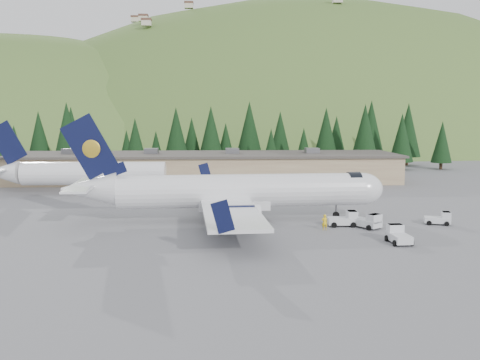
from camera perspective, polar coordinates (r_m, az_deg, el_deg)
name	(u,v)px	position (r m, az deg, el deg)	size (l,w,h in m)	color
ground	(242,220)	(62.79, 0.25, -4.29)	(600.00, 600.00, 0.00)	#5A5A5F
airliner	(233,192)	(62.11, -0.76, -1.31)	(37.51, 35.18, 12.45)	white
second_airliner	(75,173)	(86.79, -17.17, 0.74)	(27.50, 11.00, 10.05)	white
baggage_tug_a	(345,219)	(60.41, 11.13, -4.13)	(3.23, 2.00, 1.71)	silver
baggage_tug_b	(440,219)	(64.19, 20.54, -3.89)	(3.04, 2.25, 1.48)	silver
baggage_tug_c	(398,235)	(53.83, 16.50, -5.66)	(2.03, 3.21, 1.67)	silver
terminal_building	(206,167)	(99.99, -3.70, 1.41)	(71.00, 17.00, 6.10)	#93775A
baggage_tug_d	(368,222)	(59.75, 13.54, -4.33)	(3.10, 3.48, 1.68)	silver
ramp_worker	(325,222)	(57.93, 9.01, -4.47)	(0.62, 0.41, 1.70)	yellow
tree_line	(211,135)	(122.92, -3.09, 4.84)	(113.00, 20.03, 14.52)	black
hills	(324,297)	(290.70, 8.96, -12.23)	(614.00, 330.00, 300.00)	#3E5D23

